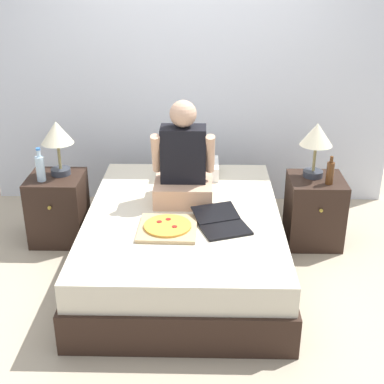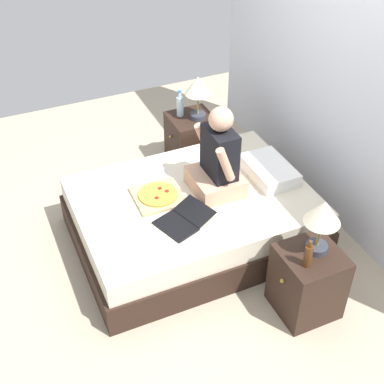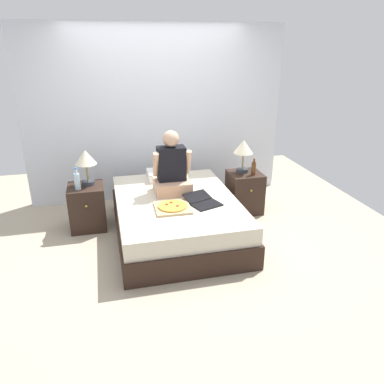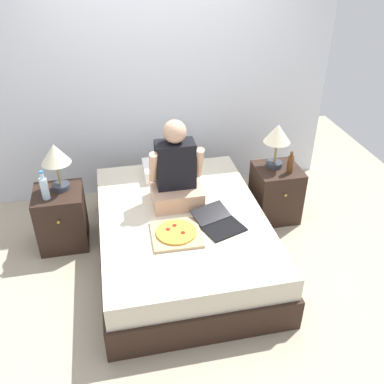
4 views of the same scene
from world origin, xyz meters
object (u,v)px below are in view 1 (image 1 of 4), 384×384
Objects in this scene: nightstand_left at (58,208)px; nightstand_right at (314,210)px; lamp_on_right_nightstand at (316,138)px; water_bottle at (40,168)px; pizza_box at (168,228)px; lamp_on_left_nightstand at (57,136)px; laptop at (222,224)px; beer_bottle at (330,173)px; bed at (184,241)px; person_seated at (183,165)px.

nightstand_right is at bearing 0.00° from nightstand_left.
lamp_on_right_nightstand is at bearing 1.36° from nightstand_left.
pizza_box is (1.05, -0.65, -0.18)m from water_bottle.
lamp_on_left_nightstand reaches higher than laptop.
lamp_on_right_nightstand is (2.18, 0.14, 0.22)m from water_bottle.
lamp_on_right_nightstand is 1.96× the size of beer_bottle.
bed is 3.52× the size of nightstand_left.
laptop reaches higher than pizza_box.
bed is 4.46× the size of lamp_on_right_nightstand.
pizza_box is at bearing -109.37° from bed.
bed is at bearing -23.31° from nightstand_left.
lamp_on_left_nightstand is (-1.03, 0.51, 0.66)m from bed.
lamp_on_left_nightstand is (0.04, 0.05, 0.61)m from nightstand_left.
nightstand_right is 1.20m from person_seated.
bed is 1.16m from nightstand_left.
nightstand_left is 2.06× the size of water_bottle.
laptop is at bearing -22.61° from water_bottle.
beer_bottle is (2.20, -0.10, 0.38)m from nightstand_left.
nightstand_left is at bearing 48.35° from water_bottle.
beer_bottle is at bearing 34.34° from laptop.
person_seated is (1.06, -0.24, 0.49)m from nightstand_left.
pizza_box is (0.97, -0.74, 0.22)m from nightstand_left.
beer_bottle reaches higher than nightstand_right.
beer_bottle is (1.14, 0.36, 0.43)m from bed.
pizza_box is (0.93, -0.79, -0.39)m from lamp_on_left_nightstand.
bed is 0.45m from laptop.
bed is 1.33m from lamp_on_right_nightstand.
beer_bottle is 0.29× the size of person_seated.
nightstand_right reaches higher than pizza_box.
lamp_on_right_nightstand is at bearing 15.30° from person_seated.
water_bottle reaches higher than beer_bottle.
person_seated is 1.57× the size of laptop.
water_bottle is at bearing -131.65° from nightstand_left.
water_bottle is 2.20m from lamp_on_right_nightstand.
bed is 4.04× the size of laptop.
laptop reaches higher than bed.
lamp_on_left_nightstand is at bearing 51.37° from nightstand_left.
lamp_on_left_nightstand reaches higher than bed.
lamp_on_right_nightstand is (1.04, 0.51, 0.66)m from bed.
pizza_box is at bearing -37.38° from nightstand_left.
person_seated reaches higher than bed.
laptop is at bearing -145.66° from beer_bottle.
nightstand_left is at bearing -178.64° from lamp_on_right_nightstand.
lamp_on_right_nightstand reaches higher than beer_bottle.
lamp_on_left_nightstand is at bearing 49.40° from water_bottle.
person_seated is 0.60m from laptop.
nightstand_left is (-1.07, 0.46, 0.05)m from bed.
nightstand_right is at bearing 23.31° from bed.
water_bottle is 1.25m from pizza_box.
nightstand_right is 0.61m from lamp_on_right_nightstand.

